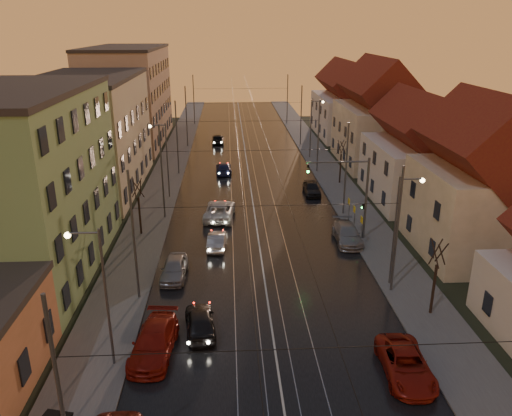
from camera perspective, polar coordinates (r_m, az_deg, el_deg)
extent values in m
plane|color=black|center=(27.14, 2.76, -19.47)|extent=(160.00, 160.00, 0.00)
cube|color=black|center=(63.24, -0.91, 4.28)|extent=(16.00, 120.00, 0.04)
cube|color=#4C4C4C|center=(63.63, -9.97, 4.12)|extent=(4.00, 120.00, 0.15)
cube|color=#4C4C4C|center=(64.38, 8.04, 4.42)|extent=(4.00, 120.00, 0.15)
cube|color=gray|center=(63.18, -2.91, 4.27)|extent=(0.06, 120.00, 0.03)
cube|color=gray|center=(63.20, -1.61, 4.30)|extent=(0.06, 120.00, 0.03)
cube|color=gray|center=(63.26, -0.21, 4.32)|extent=(0.06, 120.00, 0.03)
cube|color=gray|center=(63.35, 1.08, 4.34)|extent=(0.06, 120.00, 0.03)
cube|color=#709C63|center=(39.43, -25.60, 2.22)|extent=(10.00, 18.00, 13.00)
cube|color=beige|center=(57.94, -18.43, 7.87)|extent=(10.00, 20.00, 12.00)
cube|color=#9D7D65|center=(80.88, -14.27, 12.22)|extent=(10.00, 24.00, 14.00)
cube|color=#BBB08F|center=(42.98, 23.84, -0.37)|extent=(8.50, 10.00, 7.00)
pyramid|color=maroon|center=(41.56, 24.88, 6.62)|extent=(8.67, 10.20, 3.80)
cube|color=silver|center=(54.41, 17.85, 3.92)|extent=(9.00, 12.00, 6.00)
pyramid|color=maroon|center=(53.39, 18.38, 8.66)|extent=(9.18, 12.24, 3.20)
cube|color=#BBB08F|center=(68.03, 13.57, 8.09)|extent=(9.00, 14.00, 7.50)
pyramid|color=maroon|center=(67.12, 13.98, 12.89)|extent=(9.18, 14.28, 4.00)
cube|color=silver|center=(85.22, 10.16, 10.34)|extent=(9.00, 16.00, 6.50)
pyramid|color=maroon|center=(84.54, 10.38, 13.68)|extent=(9.18, 16.32, 3.50)
cylinder|color=#595B60|center=(20.51, -21.37, -20.10)|extent=(0.16, 0.16, 9.00)
cylinder|color=#595B60|center=(33.00, -13.80, -3.29)|extent=(0.16, 0.16, 9.00)
cylinder|color=#595B60|center=(34.23, 15.81, -2.62)|extent=(0.16, 0.16, 9.00)
cylinder|color=#595B60|center=(46.99, -10.69, 3.98)|extent=(0.16, 0.16, 9.00)
cylinder|color=#595B60|center=(47.86, 10.23, 4.30)|extent=(0.16, 0.16, 9.00)
cylinder|color=#595B60|center=(61.45, -9.01, 7.87)|extent=(0.16, 0.16, 9.00)
cylinder|color=#595B60|center=(62.12, 7.13, 8.09)|extent=(0.16, 0.16, 9.00)
cylinder|color=#595B60|center=(76.12, -7.96, 10.27)|extent=(0.16, 0.16, 9.00)
cylinder|color=#595B60|center=(76.66, 5.17, 10.45)|extent=(0.16, 0.16, 9.00)
cylinder|color=#595B60|center=(93.87, -7.12, 12.15)|extent=(0.16, 0.16, 9.00)
cylinder|color=#595B60|center=(94.31, 3.60, 12.30)|extent=(0.16, 0.16, 9.00)
cylinder|color=#595B60|center=(27.14, -16.67, -10.13)|extent=(0.14, 0.14, 8.00)
cylinder|color=#595B60|center=(25.71, -19.24, -2.72)|extent=(1.60, 0.10, 0.10)
sphere|color=#FFD88C|center=(25.96, -20.74, -2.93)|extent=(0.32, 0.32, 0.32)
cylinder|color=#595B60|center=(35.35, 15.54, -2.73)|extent=(0.14, 0.14, 8.00)
cylinder|color=#595B60|center=(34.38, 17.39, 3.17)|extent=(1.60, 0.10, 0.10)
sphere|color=#FFD88C|center=(34.66, 18.49, 3.01)|extent=(0.32, 0.32, 0.32)
cylinder|color=#595B60|center=(52.88, -10.10, 5.26)|extent=(0.14, 0.14, 8.00)
cylinder|color=#595B60|center=(52.16, -11.23, 9.27)|extent=(1.60, 0.10, 0.10)
sphere|color=#FFD88C|center=(52.29, -12.02, 9.13)|extent=(0.32, 0.32, 0.32)
cylinder|color=#595B60|center=(69.01, 6.27, 8.91)|extent=(0.14, 0.14, 8.00)
cylinder|color=#595B60|center=(68.51, 7.07, 12.02)|extent=(1.60, 0.10, 0.10)
sphere|color=#FFD88C|center=(68.66, 7.67, 11.93)|extent=(0.32, 0.32, 0.32)
cylinder|color=#595B60|center=(42.68, 12.47, 0.93)|extent=(0.20, 0.20, 7.20)
cylinder|color=#595B60|center=(41.11, 9.30, 5.22)|extent=(5.20, 0.14, 0.14)
imported|color=black|center=(40.82, 5.95, 4.40)|extent=(0.15, 0.18, 0.90)
sphere|color=#19FF3F|center=(40.74, 5.97, 4.15)|extent=(0.20, 0.20, 0.20)
cylinder|color=black|center=(44.34, -13.13, -0.94)|extent=(0.18, 0.18, 3.50)
cylinder|color=black|center=(43.55, -13.07, 2.24)|extent=(0.37, 0.92, 1.61)
cylinder|color=black|center=(43.74, -13.45, 2.29)|extent=(0.91, 0.40, 1.61)
cylinder|color=black|center=(43.47, -13.71, 2.15)|extent=(0.37, 0.92, 1.61)
cylinder|color=black|center=(43.28, -13.28, 2.11)|extent=(0.84, 0.54, 1.62)
cylinder|color=black|center=(33.43, 19.60, -8.85)|extent=(0.18, 0.18, 3.50)
cylinder|color=black|center=(32.49, 20.45, -4.80)|extent=(0.37, 0.92, 1.61)
cylinder|color=black|center=(32.49, 19.83, -4.72)|extent=(0.91, 0.40, 1.61)
cylinder|color=black|center=(32.16, 19.80, -4.97)|extent=(0.37, 0.92, 1.61)
cylinder|color=black|center=(32.20, 20.48, -5.03)|extent=(0.84, 0.54, 1.62)
cylinder|color=black|center=(58.37, 9.61, 4.40)|extent=(0.18, 0.18, 3.50)
cylinder|color=black|center=(57.87, 9.97, 6.85)|extent=(0.37, 0.92, 1.61)
cylinder|color=black|center=(57.94, 9.62, 6.89)|extent=(0.91, 0.40, 1.61)
cylinder|color=black|center=(57.61, 9.55, 6.82)|extent=(0.37, 0.92, 1.61)
cylinder|color=black|center=(57.56, 9.93, 6.79)|extent=(0.84, 0.54, 1.62)
imported|color=black|center=(30.64, -6.40, -12.74)|extent=(2.19, 4.42, 1.45)
imported|color=gray|center=(41.28, -4.51, -3.71)|extent=(1.62, 4.03, 1.30)
imported|color=#B8B8B8|center=(47.49, -4.17, -0.26)|extent=(3.19, 5.94, 1.58)
imported|color=#161D42|center=(62.11, -3.71, 4.56)|extent=(2.02, 4.67, 1.34)
imported|color=black|center=(78.35, -4.38, 7.89)|extent=(1.84, 4.46, 1.51)
imported|color=maroon|center=(29.23, -11.57, -14.76)|extent=(2.62, 5.46, 1.53)
imported|color=#939298|center=(36.92, -9.34, -6.81)|extent=(1.92, 4.36, 1.46)
imported|color=maroon|center=(28.34, 16.72, -16.71)|extent=(2.52, 5.08, 1.39)
imported|color=gray|center=(42.92, 10.38, -2.91)|extent=(2.20, 5.10, 1.46)
imported|color=black|center=(54.45, 6.38, 2.27)|extent=(1.74, 4.19, 1.42)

